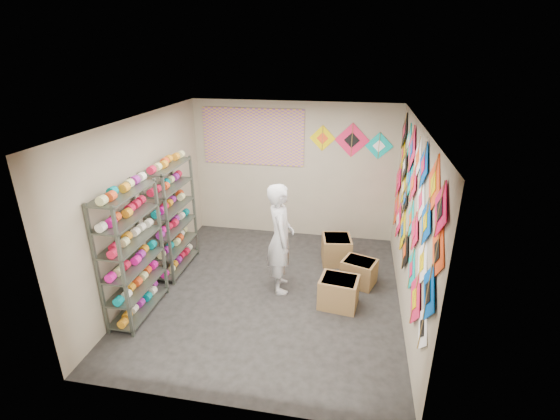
% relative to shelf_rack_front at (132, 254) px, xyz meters
% --- Properties ---
extents(ground, '(4.50, 4.50, 0.00)m').
position_rel_shelf_rack_front_xyz_m(ground, '(1.78, 0.85, -0.95)').
color(ground, black).
extents(room_walls, '(4.50, 4.50, 4.50)m').
position_rel_shelf_rack_front_xyz_m(room_walls, '(1.78, 0.85, 0.69)').
color(room_walls, tan).
rests_on(room_walls, ground).
extents(shelf_rack_front, '(0.40, 1.10, 1.90)m').
position_rel_shelf_rack_front_xyz_m(shelf_rack_front, '(0.00, 0.00, 0.00)').
color(shelf_rack_front, '#4C5147').
rests_on(shelf_rack_front, ground).
extents(shelf_rack_back, '(0.40, 1.10, 1.90)m').
position_rel_shelf_rack_front_xyz_m(shelf_rack_back, '(0.00, 1.30, 0.00)').
color(shelf_rack_back, '#4C5147').
rests_on(shelf_rack_back, ground).
extents(string_spools, '(0.12, 2.36, 0.12)m').
position_rel_shelf_rack_front_xyz_m(string_spools, '(-0.00, 0.65, 0.10)').
color(string_spools, '#FB12A5').
rests_on(string_spools, ground).
extents(kite_wall_display, '(0.06, 4.31, 2.10)m').
position_rel_shelf_rack_front_xyz_m(kite_wall_display, '(3.76, 0.87, 0.68)').
color(kite_wall_display, white).
rests_on(kite_wall_display, room_walls).
extents(back_wall_kites, '(1.56, 0.02, 0.68)m').
position_rel_shelf_rack_front_xyz_m(back_wall_kites, '(2.88, 3.09, 1.04)').
color(back_wall_kites, '#F0CD00').
rests_on(back_wall_kites, room_walls).
extents(poster, '(2.00, 0.01, 1.10)m').
position_rel_shelf_rack_front_xyz_m(poster, '(0.98, 3.08, 1.05)').
color(poster, '#83479B').
rests_on(poster, room_walls).
extents(shopkeeper, '(0.86, 0.76, 1.77)m').
position_rel_shelf_rack_front_xyz_m(shopkeeper, '(1.91, 1.01, -0.06)').
color(shopkeeper, beige).
rests_on(shopkeeper, ground).
extents(carton_a, '(0.61, 0.53, 0.46)m').
position_rel_shelf_rack_front_xyz_m(carton_a, '(2.86, 0.70, -0.72)').
color(carton_a, brown).
rests_on(carton_a, ground).
extents(carton_b, '(0.63, 0.57, 0.42)m').
position_rel_shelf_rack_front_xyz_m(carton_b, '(3.15, 1.37, -0.74)').
color(carton_b, brown).
rests_on(carton_b, ground).
extents(carton_c, '(0.58, 0.62, 0.48)m').
position_rel_shelf_rack_front_xyz_m(carton_c, '(2.74, 2.05, -0.71)').
color(carton_c, brown).
rests_on(carton_c, ground).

